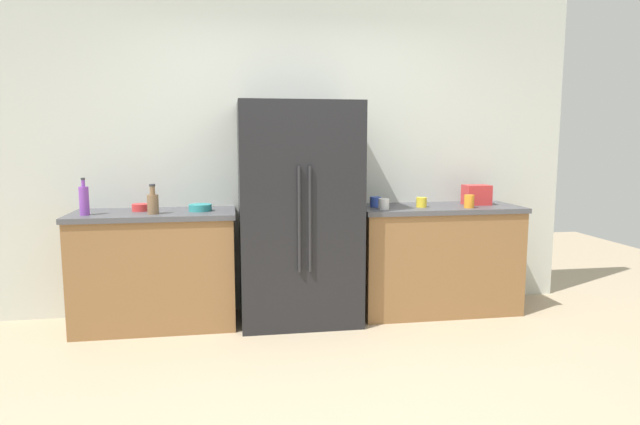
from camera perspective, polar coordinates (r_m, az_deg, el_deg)
ground_plane at (r=3.31m, az=1.46°, el=-18.66°), size 9.78×9.78×0.00m
kitchen_back_panel at (r=4.71m, az=-2.55°, el=6.30°), size 4.89×0.10×2.71m
counter_left at (r=4.49m, az=-16.85°, el=-5.69°), size 1.25×0.60×0.91m
counter_right at (r=4.77m, az=12.13°, el=-4.74°), size 1.37×0.60×0.91m
refrigerator at (r=4.35m, az=-2.23°, el=-0.10°), size 0.95×0.68×1.76m
toaster at (r=4.86m, az=16.13°, el=1.80°), size 0.22×0.16×0.17m
bottle_a at (r=4.38m, az=-23.55°, el=1.19°), size 0.07×0.07×0.28m
bottle_b at (r=4.27m, az=-17.16°, el=0.99°), size 0.08×0.08×0.23m
cup_a at (r=4.58m, az=10.62°, el=1.06°), size 0.09×0.09×0.08m
cup_b at (r=4.62m, az=15.40°, el=1.13°), size 0.08×0.08×0.11m
cup_c at (r=4.54m, az=5.85°, el=1.12°), size 0.09×0.09×0.09m
cup_d at (r=4.39m, az=6.72°, el=0.89°), size 0.09×0.09×0.09m
bowl_a at (r=4.50m, az=-18.28°, el=0.52°), size 0.14×0.14×0.06m
bowl_b at (r=4.37m, az=-12.48°, el=0.50°), size 0.18×0.18×0.05m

